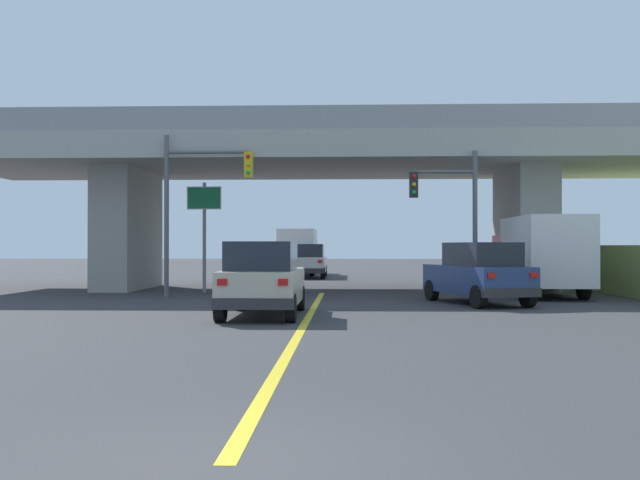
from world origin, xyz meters
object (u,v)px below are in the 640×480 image
traffic_signal_nearside (453,206)px  semi_truck_distant (298,251)px  suv_crossing (478,273)px  sedan_oncoming (309,261)px  suv_lead (263,279)px  highway_sign (204,213)px  box_truck (540,254)px  traffic_signal_farside (195,193)px

traffic_signal_nearside → semi_truck_distant: size_ratio=0.79×
suv_crossing → sedan_oncoming: size_ratio=1.10×
suv_lead → highway_sign: (-3.57, 10.18, 2.24)m
box_truck → traffic_signal_farside: 13.34m
suv_lead → semi_truck_distant: bearing=92.0°
box_truck → sedan_oncoming: box_truck is taller
semi_truck_distant → box_truck: bearing=-62.7°
traffic_signal_farside → semi_truck_distant: size_ratio=0.88×
box_truck → semi_truck_distant: size_ratio=1.04×
suv_crossing → traffic_signal_farside: bearing=145.2°
traffic_signal_nearside → highway_sign: 10.04m
traffic_signal_nearside → semi_truck_distant: 22.72m
highway_sign → semi_truck_distant: size_ratio=0.65×
suv_crossing → traffic_signal_farside: 10.92m
box_truck → highway_sign: (-13.21, 1.45, 1.66)m
traffic_signal_nearside → traffic_signal_farside: (-9.66, -0.11, 0.50)m
suv_lead → traffic_signal_farside: (-3.46, 7.75, 2.87)m
suv_crossing → box_truck: size_ratio=0.70×
highway_sign → semi_truck_distant: bearing=82.4°
suv_crossing → traffic_signal_nearside: traffic_signal_nearside is taller
traffic_signal_farside → highway_sign: 2.52m
box_truck → semi_truck_distant: box_truck is taller
suv_crossing → sedan_oncoming: same height
highway_sign → sedan_oncoming: bearing=76.0°
sedan_oncoming → box_truck: bearing=-58.4°
suv_crossing → semi_truck_distant: bearing=90.0°
suv_crossing → sedan_oncoming: 20.96m
suv_crossing → semi_truck_distant: 25.94m
suv_lead → highway_sign: 11.02m
traffic_signal_nearside → traffic_signal_farside: 9.68m
suv_crossing → traffic_signal_farside: (-10.04, 3.22, 2.87)m
suv_lead → sedan_oncoming: 24.42m
suv_lead → semi_truck_distant: size_ratio=0.68×
box_truck → traffic_signal_nearside: 3.98m
sedan_oncoming → highway_sign: (-3.56, -14.24, 2.24)m
traffic_signal_nearside → traffic_signal_farside: size_ratio=0.90×
sedan_oncoming → semi_truck_distant: 5.04m
suv_lead → highway_sign: bearing=109.3°
suv_lead → suv_crossing: size_ratio=0.93×
suv_lead → highway_sign: size_ratio=1.05×
sedan_oncoming → semi_truck_distant: semi_truck_distant is taller
highway_sign → traffic_signal_farside: bearing=-87.5°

